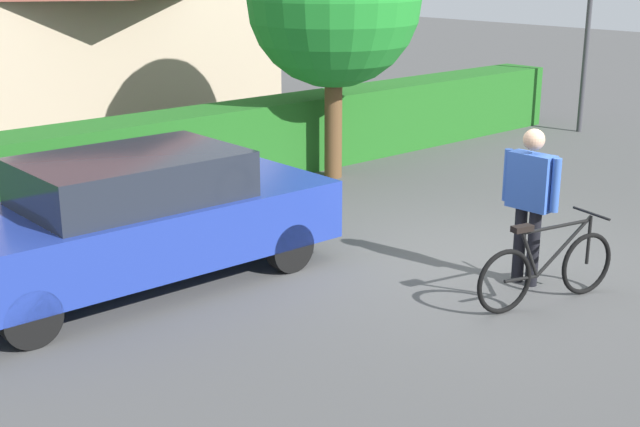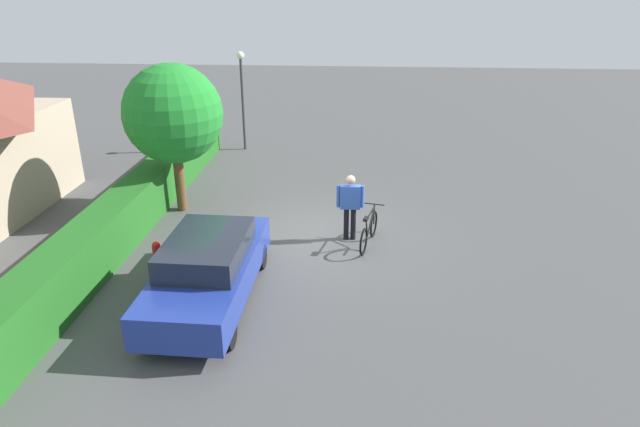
{
  "view_description": "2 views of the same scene",
  "coord_description": "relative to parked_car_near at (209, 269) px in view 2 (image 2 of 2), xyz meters",
  "views": [
    {
      "loc": [
        -7.52,
        -5.8,
        3.42
      ],
      "look_at": [
        -1.65,
        0.8,
        0.76
      ],
      "focal_mm": 48.37,
      "sensor_mm": 36.0,
      "label": 1
    },
    {
      "loc": [
        -12.82,
        -0.94,
        6.1
      ],
      "look_at": [
        -1.17,
        -0.07,
        1.15
      ],
      "focal_mm": 31.22,
      "sensor_mm": 36.0,
      "label": 2
    }
  ],
  "objects": [
    {
      "name": "hedge_row",
      "position": [
        3.21,
        2.9,
        -0.15
      ],
      "size": [
        15.5,
        0.9,
        1.19
      ],
      "primitive_type": "cube",
      "color": "#1F5D1D",
      "rests_on": "ground"
    },
    {
      "name": "fire_hydrant",
      "position": [
        1.0,
        1.43,
        -0.33
      ],
      "size": [
        0.2,
        0.2,
        0.81
      ],
      "color": "red",
      "rests_on": "ground"
    },
    {
      "name": "ground_plane",
      "position": [
        3.21,
        -2.02,
        -0.74
      ],
      "size": [
        60.0,
        60.0,
        0.0
      ],
      "primitive_type": "plane",
      "color": "#494949"
    },
    {
      "name": "bicycle",
      "position": [
        2.83,
        -3.23,
        -0.36
      ],
      "size": [
        1.72,
        0.6,
        0.89
      ],
      "color": "black",
      "rests_on": "ground"
    },
    {
      "name": "person_rider",
      "position": [
        3.15,
        -2.75,
        0.26
      ],
      "size": [
        0.23,
        0.68,
        1.7
      ],
      "color": "black",
      "rests_on": "ground"
    },
    {
      "name": "street_lamp",
      "position": [
        10.91,
        1.48,
        1.68
      ],
      "size": [
        0.28,
        0.28,
        3.66
      ],
      "color": "#38383D",
      "rests_on": "ground"
    },
    {
      "name": "parked_car_near",
      "position": [
        0.0,
        0.0,
        0.0
      ],
      "size": [
        4.43,
        1.77,
        1.43
      ],
      "color": "navy",
      "rests_on": "ground"
    },
    {
      "name": "tree_kerbside",
      "position": [
        4.73,
        2.05,
        2.01
      ],
      "size": [
        2.66,
        2.66,
        4.1
      ],
      "color": "brown",
      "rests_on": "ground"
    }
  ]
}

